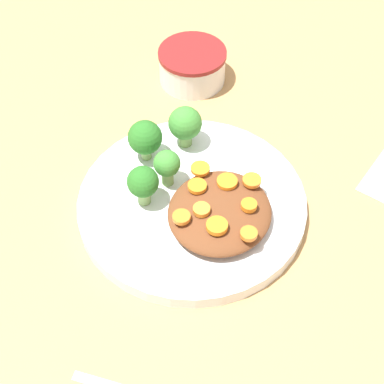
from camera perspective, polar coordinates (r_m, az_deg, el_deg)
name	(u,v)px	position (r m, az deg, el deg)	size (l,w,h in m)	color
ground_plane	(192,209)	(0.78, 0.00, -1.56)	(4.00, 4.00, 0.00)	tan
plate	(192,203)	(0.77, 0.00, -1.01)	(0.27, 0.27, 0.02)	white
dip_bowl	(192,64)	(0.93, 0.03, 11.31)	(0.10, 0.10, 0.05)	silver
stew_mound	(220,212)	(0.74, 2.47, -1.80)	(0.13, 0.12, 0.03)	brown
broccoli_floret_0	(143,183)	(0.74, -4.38, 0.80)	(0.04, 0.04, 0.05)	#7FA85B
broccoli_floret_1	(185,124)	(0.80, -0.61, 6.05)	(0.04, 0.04, 0.06)	#759E51
broccoli_floret_2	(145,138)	(0.79, -4.20, 4.81)	(0.04, 0.04, 0.06)	#7FA85B
broccoli_floret_3	(167,165)	(0.76, -2.24, 2.41)	(0.03, 0.03, 0.05)	#759E51
carrot_slice_0	(217,226)	(0.71, 2.24, -3.03)	(0.02, 0.02, 0.01)	orange
carrot_slice_1	(249,205)	(0.73, 5.09, -1.18)	(0.02, 0.02, 0.01)	orange
carrot_slice_2	(227,182)	(0.75, 3.14, 0.93)	(0.02, 0.02, 0.00)	orange
carrot_slice_3	(249,234)	(0.70, 5.07, -3.71)	(0.02, 0.02, 0.01)	orange
carrot_slice_4	(202,210)	(0.72, 0.86, -1.57)	(0.02, 0.02, 0.01)	orange
carrot_slice_5	(252,180)	(0.75, 5.34, 1.04)	(0.02, 0.02, 0.00)	orange
carrot_slice_6	(196,189)	(0.74, 0.36, 0.30)	(0.02, 0.02, 0.01)	orange
carrot_slice_7	(181,217)	(0.71, -0.94, -2.24)	(0.02, 0.02, 0.01)	orange
carrot_slice_8	(201,169)	(0.76, 0.77, 2.09)	(0.02, 0.02, 0.00)	orange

